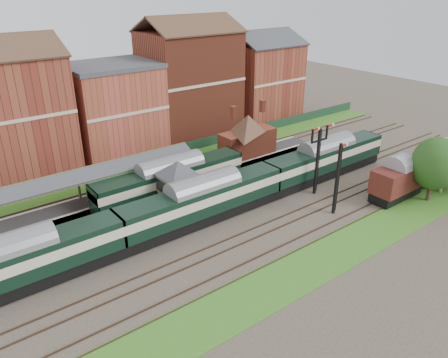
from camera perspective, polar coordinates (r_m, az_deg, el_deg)
ground at (r=46.86m, az=-0.49°, el=-4.78°), size 160.00×160.00×0.00m
grass_back at (r=59.11m, az=-9.87°, el=1.38°), size 90.00×4.50×0.06m
grass_front at (r=39.45m, az=10.29°, el=-11.49°), size 90.00×5.00×0.06m
fence at (r=60.50m, az=-10.82°, el=2.60°), size 90.00×0.12×1.50m
platform at (r=51.81m, az=-11.47°, el=-1.65°), size 55.00×3.40×1.00m
signal_box at (r=46.30m, az=-5.89°, el=-0.86°), size 5.40×5.40×6.00m
brick_hut at (r=51.33m, az=1.78°, el=-0.53°), size 3.20×2.64×2.94m
station_building at (r=59.10m, az=3.11°, el=5.80°), size 8.10×8.10×5.90m
canopy at (r=48.15m, az=-18.22°, el=0.83°), size 26.00×3.89×4.08m
semaphore_bracket at (r=50.82m, az=12.15°, el=2.86°), size 3.60×0.25×8.18m
semaphore_siding at (r=46.97m, az=14.57°, el=0.12°), size 1.23×0.25×8.00m
yard_lamp at (r=56.24m, az=27.15°, el=2.04°), size 2.60×0.22×7.00m
town_backdrop at (r=64.57m, az=-14.32°, el=9.54°), size 69.00×10.00×16.00m
dmu_train at (r=44.58m, az=-2.67°, el=-2.77°), size 56.27×2.96×4.32m
platform_railcar at (r=49.57m, az=-6.96°, el=-0.04°), size 18.36×2.89×4.23m
goods_van_a at (r=53.18m, az=21.71°, el=-0.12°), size 6.77×2.93×4.11m
goods_van_b at (r=60.29m, az=26.04°, el=1.97°), size 6.80×2.95×4.13m
tree_far at (r=53.35m, az=25.89°, el=1.83°), size 5.18×5.18×7.55m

